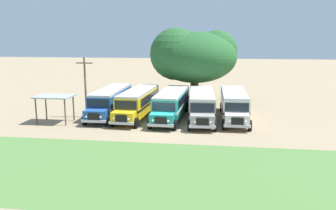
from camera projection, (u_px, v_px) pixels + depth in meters
ground_plane at (162, 130)px, 31.31m from camera, size 220.00×220.00×0.00m
foreground_grass_strip at (139, 170)px, 21.92m from camera, size 80.00×11.61×0.01m
parked_bus_slot_0 at (110, 100)px, 37.59m from camera, size 2.87×10.86×2.82m
parked_bus_slot_1 at (138, 102)px, 36.79m from camera, size 3.13×10.90×2.82m
parked_bus_slot_2 at (171, 103)px, 36.02m from camera, size 3.08×10.89×2.82m
parked_bus_slot_3 at (202, 104)px, 35.63m from camera, size 3.18×10.91×2.82m
parked_bus_slot_4 at (234, 103)px, 35.81m from camera, size 2.76×10.85×2.82m
broad_shade_tree at (194, 56)px, 44.15m from camera, size 11.12×11.18×9.66m
utility_pole at (85, 85)px, 36.00m from camera, size 1.80×0.20×6.39m
waiting_shelter at (54, 98)px, 33.83m from camera, size 3.60×2.60×2.72m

